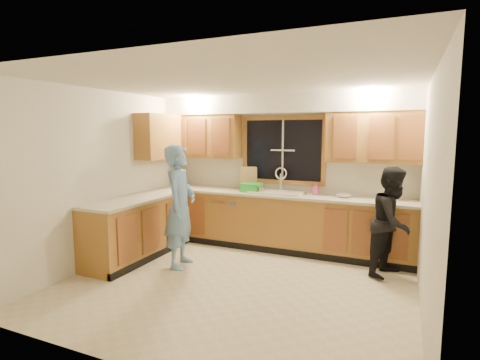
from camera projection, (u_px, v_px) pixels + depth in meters
name	position (u px, v px, depth m)	size (l,w,h in m)	color
floor	(236.00, 284.00, 4.72)	(4.20, 4.20, 0.00)	beige
ceiling	(236.00, 81.00, 4.40)	(4.20, 4.20, 0.00)	silver
wall_back	(283.00, 171.00, 6.29)	(4.20, 4.20, 0.00)	silver
wall_left	(104.00, 177.00, 5.40)	(3.80, 3.80, 0.00)	silver
wall_right	(428.00, 198.00, 3.72)	(3.80, 3.80, 0.00)	silver
base_cabinets_back	(277.00, 222.00, 6.12)	(4.20, 0.60, 0.88)	#A67030
base_cabinets_left	(138.00, 229.00, 5.70)	(0.60, 1.90, 0.88)	#A67030
countertop_back	(277.00, 194.00, 6.05)	(4.20, 0.63, 0.04)	beige
countertop_left	(138.00, 199.00, 5.64)	(0.63, 1.90, 0.04)	beige
upper_cabinets_left	(203.00, 136.00, 6.63)	(1.35, 0.33, 0.75)	#A67030
upper_cabinets_right	(373.00, 137.00, 5.49)	(1.35, 0.33, 0.75)	#A67030
upper_cabinets_return	(159.00, 137.00, 6.28)	(0.33, 0.90, 0.75)	#A67030
soffit	(280.00, 104.00, 5.99)	(4.20, 0.35, 0.30)	silver
window_frame	(283.00, 150.00, 6.23)	(1.44, 0.03, 1.14)	black
sink	(277.00, 196.00, 6.07)	(0.86, 0.52, 0.57)	silver
dishwasher	(229.00, 219.00, 6.45)	(0.60, 0.56, 0.82)	silver
stove	(112.00, 237.00, 5.18)	(0.58, 0.75, 0.90)	silver
man	(180.00, 206.00, 5.26)	(0.63, 0.41, 1.73)	#6793C3
woman	(393.00, 222.00, 4.92)	(0.71, 0.55, 1.46)	black
knife_block	(182.00, 180.00, 6.85)	(0.11, 0.09, 0.21)	brown
cutting_board	(249.00, 178.00, 6.47)	(0.29, 0.02, 0.39)	tan
dish_crate	(251.00, 187.00, 6.18)	(0.31, 0.28, 0.14)	green
soap_bottle	(316.00, 188.00, 5.93)	(0.09, 0.09, 0.19)	#E35691
bowl	(343.00, 196.00, 5.65)	(0.21, 0.21, 0.05)	silver
can_left	(260.00, 190.00, 6.02)	(0.06, 0.06, 0.11)	#C1AF94
can_right	(263.00, 190.00, 6.01)	(0.06, 0.06, 0.11)	#C1AF94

